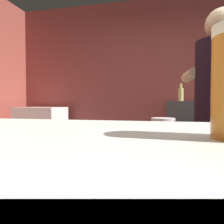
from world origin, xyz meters
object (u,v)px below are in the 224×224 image
mini_fridge (41,142)px  bottle_hot_sauce (220,94)px  bartender (221,118)px  bottle_vinegar (181,94)px  mixing_bowl (163,121)px

mini_fridge → bottle_hot_sauce: size_ratio=4.23×
bartender → bottle_vinegar: 1.54m
mini_fridge → mixing_bowl: bearing=-28.9°
mixing_bowl → bottle_hot_sauce: (0.74, 1.25, 0.29)m
bottle_hot_sauce → bottle_vinegar: bearing=-164.7°
mixing_bowl → bottle_vinegar: (0.22, 1.11, 0.29)m
bartender → mixing_bowl: size_ratio=8.30×
mixing_bowl → bottle_hot_sauce: bearing=59.3°
mini_fridge → mixing_bowl: 2.13m
mini_fridge → bartender: bearing=-32.7°
mixing_bowl → bottle_hot_sauce: size_ratio=0.85×
bottle_vinegar → bottle_hot_sauce: bearing=15.3°
bottle_vinegar → mini_fridge: bearing=-177.2°
bartender → bottle_hot_sauce: (0.36, 1.66, 0.23)m
bartender → mixing_bowl: bartender is taller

